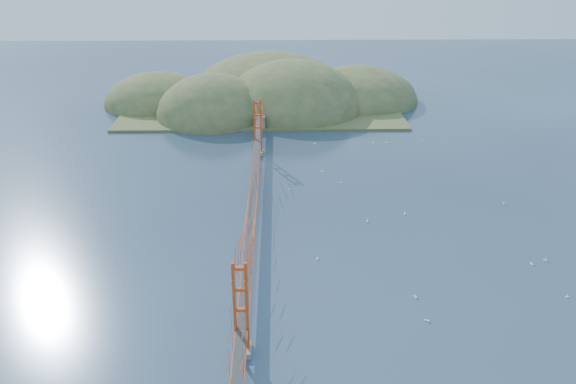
{
  "coord_description": "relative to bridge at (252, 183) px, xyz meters",
  "views": [
    {
      "loc": [
        4.13,
        -78.71,
        42.71
      ],
      "look_at": [
        5.59,
        0.0,
        5.44
      ],
      "focal_mm": 35.0,
      "sensor_mm": 36.0,
      "label": 1
    }
  ],
  "objects": [
    {
      "name": "sailboat_3",
      "position": [
        12.55,
        20.3,
        -6.86
      ],
      "size": [
        0.59,
        0.55,
        0.67
      ],
      "color": "white",
      "rests_on": "ground"
    },
    {
      "name": "sailboat_9",
      "position": [
        42.5,
        5.91,
        -6.87
      ],
      "size": [
        0.48,
        0.52,
        0.59
      ],
      "color": "white",
      "rests_on": "ground"
    },
    {
      "name": "ground",
      "position": [
        0.0,
        -0.18,
        -7.01
      ],
      "size": [
        320.0,
        320.0,
        0.0
      ],
      "primitive_type": "plane",
      "color": "#293C53",
      "rests_on": "ground"
    },
    {
      "name": "sailboat_11",
      "position": [
        41.79,
        -12.02,
        -6.86
      ],
      "size": [
        0.63,
        0.63,
        0.69
      ],
      "color": "white",
      "rests_on": "ground"
    },
    {
      "name": "sailboat_4",
      "position": [
        24.82,
        2.39,
        -6.86
      ],
      "size": [
        0.59,
        0.59,
        0.66
      ],
      "color": "white",
      "rests_on": "ground"
    },
    {
      "name": "sailboat_0",
      "position": [
        9.56,
        -11.07,
        -6.86
      ],
      "size": [
        0.58,
        0.6,
        0.67
      ],
      "color": "white",
      "rests_on": "ground"
    },
    {
      "name": "sailboat_10",
      "position": [
        21.44,
        -20.36,
        -6.86
      ],
      "size": [
        0.63,
        0.63,
        0.69
      ],
      "color": "white",
      "rests_on": "ground"
    },
    {
      "name": "sailboat_16",
      "position": [
        15.6,
        15.03,
        -6.87
      ],
      "size": [
        0.57,
        0.57,
        0.62
      ],
      "color": "white",
      "rests_on": "ground"
    },
    {
      "name": "bridge",
      "position": [
        0.0,
        0.0,
        0.0
      ],
      "size": [
        2.2,
        94.4,
        12.0
      ],
      "color": "gray",
      "rests_on": "ground"
    },
    {
      "name": "sailboat_17",
      "position": [
        36.04,
        37.42,
        -6.87
      ],
      "size": [
        0.51,
        0.46,
        0.57
      ],
      "color": "white",
      "rests_on": "ground"
    },
    {
      "name": "sailboat_extra_0",
      "position": [
        6.12,
        12.37,
        -6.87
      ],
      "size": [
        0.54,
        0.54,
        0.57
      ],
      "color": "white",
      "rests_on": "ground"
    },
    {
      "name": "sailboat_12",
      "position": [
        12.05,
        35.49,
        -6.85
      ],
      "size": [
        0.66,
        0.66,
        0.72
      ],
      "color": "white",
      "rests_on": "ground"
    },
    {
      "name": "sailboat_13",
      "position": [
        40.77,
        -20.77,
        -6.87
      ],
      "size": [
        0.53,
        0.47,
        0.6
      ],
      "color": "white",
      "rests_on": "ground"
    },
    {
      "name": "sailboat_14",
      "position": [
        18.31,
        0.02,
        -6.86
      ],
      "size": [
        0.46,
        0.57,
        0.67
      ],
      "color": "white",
      "rests_on": "ground"
    },
    {
      "name": "sailboat_7",
      "position": [
        27.82,
        36.02,
        -6.86
      ],
      "size": [
        0.63,
        0.63,
        0.68
      ],
      "color": "white",
      "rests_on": "ground"
    },
    {
      "name": "sailboat_5",
      "position": [
        39.46,
        -12.98,
        -6.86
      ],
      "size": [
        0.56,
        0.6,
        0.68
      ],
      "color": "white",
      "rests_on": "ground"
    },
    {
      "name": "sailboat_15",
      "position": [
        24.86,
        35.98,
        -6.87
      ],
      "size": [
        0.45,
        0.53,
        0.61
      ],
      "color": "white",
      "rests_on": "ground"
    },
    {
      "name": "sailboat_6",
      "position": [
        21.79,
        -25.13,
        -6.85
      ],
      "size": [
        0.65,
        0.65,
        0.72
      ],
      "color": "white",
      "rests_on": "ground"
    },
    {
      "name": "far_headlands",
      "position": [
        2.21,
        68.33,
        -7.01
      ],
      "size": [
        84.0,
        58.0,
        25.0
      ],
      "color": "olive",
      "rests_on": "ground"
    }
  ]
}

